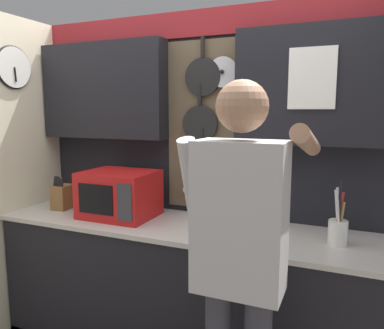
% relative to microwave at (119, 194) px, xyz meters
% --- Properties ---
extents(base_cabinet_counter, '(2.43, 0.63, 0.92)m').
position_rel_microwave_xyz_m(base_cabinet_counter, '(0.43, -0.00, -0.62)').
color(base_cabinet_counter, black).
rests_on(base_cabinet_counter, ground_plane).
extents(back_wall_unit, '(3.00, 0.22, 2.30)m').
position_rel_microwave_xyz_m(back_wall_unit, '(0.43, 0.28, 0.37)').
color(back_wall_unit, black).
rests_on(back_wall_unit, ground_plane).
extents(microwave, '(0.48, 0.39, 0.31)m').
position_rel_microwave_xyz_m(microwave, '(0.00, 0.00, 0.00)').
color(microwave, red).
rests_on(microwave, base_cabinet_counter).
extents(knife_block, '(0.12, 0.16, 0.25)m').
position_rel_microwave_xyz_m(knife_block, '(-0.50, 0.00, -0.06)').
color(knife_block, brown).
rests_on(knife_block, base_cabinet_counter).
extents(utensil_crock, '(0.10, 0.10, 0.35)m').
position_rel_microwave_xyz_m(utensil_crock, '(1.40, 0.00, -0.07)').
color(utensil_crock, white).
rests_on(utensil_crock, base_cabinet_counter).
extents(person, '(0.54, 0.69, 1.77)m').
position_rel_microwave_xyz_m(person, '(1.02, -0.60, -0.01)').
color(person, '#383842').
rests_on(person, ground_plane).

